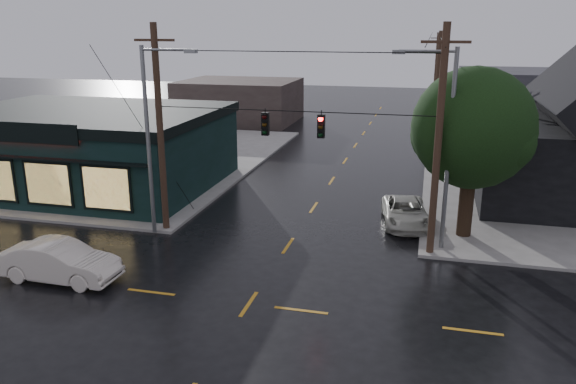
% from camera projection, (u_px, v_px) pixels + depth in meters
% --- Properties ---
extents(ground_plane, '(160.00, 160.00, 0.00)m').
position_uv_depth(ground_plane, '(249.00, 304.00, 20.94)').
color(ground_plane, black).
extents(sidewalk_nw, '(28.00, 28.00, 0.15)m').
position_uv_depth(sidewalk_nw, '(86.00, 157.00, 44.21)').
color(sidewalk_nw, gray).
rests_on(sidewalk_nw, ground).
extents(pizza_shop, '(16.30, 12.34, 4.90)m').
position_uv_depth(pizza_shop, '(87.00, 147.00, 35.77)').
color(pizza_shop, black).
rests_on(pizza_shop, ground).
extents(corner_tree, '(5.69, 5.69, 8.13)m').
position_uv_depth(corner_tree, '(473.00, 129.00, 26.01)').
color(corner_tree, black).
rests_on(corner_tree, ground).
extents(utility_pole_nw, '(2.00, 0.32, 10.15)m').
position_uv_depth(utility_pole_nw, '(167.00, 230.00, 28.51)').
color(utility_pole_nw, '#352017').
rests_on(utility_pole_nw, ground).
extents(utility_pole_ne, '(2.00, 0.32, 10.15)m').
position_uv_depth(utility_pole_ne, '(429.00, 255.00, 25.46)').
color(utility_pole_ne, '#352017').
rests_on(utility_pole_ne, ground).
extents(utility_pole_far_a, '(2.00, 0.32, 9.65)m').
position_uv_depth(utility_pole_far_a, '(432.00, 154.00, 45.45)').
color(utility_pole_far_a, '#352017').
rests_on(utility_pole_far_a, ground).
extents(utility_pole_far_b, '(2.00, 0.32, 9.15)m').
position_uv_depth(utility_pole_far_b, '(433.00, 117.00, 64.04)').
color(utility_pole_far_b, '#352017').
rests_on(utility_pole_far_b, ground).
extents(utility_pole_far_c, '(2.00, 0.32, 9.15)m').
position_uv_depth(utility_pole_far_c, '(434.00, 97.00, 82.64)').
color(utility_pole_far_c, '#352017').
rests_on(utility_pole_far_c, ground).
extents(span_signal_assembly, '(13.00, 0.48, 1.23)m').
position_uv_depth(span_signal_assembly, '(293.00, 124.00, 25.34)').
color(span_signal_assembly, black).
rests_on(span_signal_assembly, ground).
extents(streetlight_nw, '(5.40, 0.30, 9.15)m').
position_uv_depth(streetlight_nw, '(155.00, 235.00, 27.93)').
color(streetlight_nw, slate).
rests_on(streetlight_nw, ground).
extents(streetlight_ne, '(5.40, 0.30, 9.15)m').
position_uv_depth(streetlight_ne, '(441.00, 250.00, 25.99)').
color(streetlight_ne, slate).
rests_on(streetlight_ne, ground).
extents(bg_building_west, '(12.00, 10.00, 4.40)m').
position_uv_depth(bg_building_west, '(240.00, 101.00, 60.79)').
color(bg_building_west, '#362A27').
rests_on(bg_building_west, ground).
extents(bg_building_east, '(14.00, 12.00, 5.60)m').
position_uv_depth(bg_building_east, '(529.00, 98.00, 58.23)').
color(bg_building_east, '#28292E').
rests_on(bg_building_east, ground).
extents(sedan_cream, '(4.92, 1.77, 1.61)m').
position_uv_depth(sedan_cream, '(60.00, 262.00, 22.71)').
color(sedan_cream, silver).
rests_on(sedan_cream, ground).
extents(suv_silver, '(2.90, 5.07, 1.33)m').
position_uv_depth(suv_silver, '(405.00, 212.00, 29.19)').
color(suv_silver, '#B4B3A6').
rests_on(suv_silver, ground).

